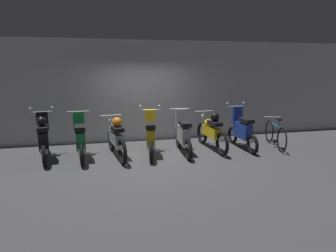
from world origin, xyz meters
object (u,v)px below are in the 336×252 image
object	(u,v)px
motorbike_slot_2	(116,137)
motorbike_slot_5	(211,131)
motorbike_slot_1	(80,139)
motorbike_slot_0	(43,138)
motorbike_slot_6	(242,130)
motorbike_slot_3	(151,136)
bicycle	(275,135)
motorbike_slot_4	(183,134)

from	to	relation	value
motorbike_slot_2	motorbike_slot_5	bearing A→B (deg)	3.05
motorbike_slot_1	motorbike_slot_5	world-z (taller)	motorbike_slot_1
motorbike_slot_0	motorbike_slot_6	bearing A→B (deg)	-1.22
motorbike_slot_3	motorbike_slot_6	xyz separation A→B (m)	(2.66, 0.09, 0.00)
motorbike_slot_0	motorbike_slot_5	xyz separation A→B (m)	(4.44, -0.03, -0.04)
motorbike_slot_0	motorbike_slot_3	size ratio (longest dim) A/B	1.00
motorbike_slot_2	bicycle	xyz separation A→B (m)	(4.59, -0.03, -0.16)
motorbike_slot_1	motorbike_slot_2	bearing A→B (deg)	-2.71
motorbike_slot_2	motorbike_slot_3	bearing A→B (deg)	-1.97
motorbike_slot_3	motorbike_slot_6	world-z (taller)	same
motorbike_slot_4	motorbike_slot_6	world-z (taller)	motorbike_slot_6
motorbike_slot_1	bicycle	size ratio (longest dim) A/B	0.99
motorbike_slot_6	motorbike_slot_1	bearing A→B (deg)	-179.82
motorbike_slot_4	motorbike_slot_6	size ratio (longest dim) A/B	1.00
motorbike_slot_2	bicycle	bearing A→B (deg)	-0.43
motorbike_slot_3	bicycle	size ratio (longest dim) A/B	0.99
bicycle	motorbike_slot_4	bearing A→B (deg)	-179.70
motorbike_slot_0	motorbike_slot_1	xyz separation A→B (m)	(0.89, -0.13, -0.04)
motorbike_slot_0	motorbike_slot_6	world-z (taller)	same
motorbike_slot_5	motorbike_slot_0	bearing A→B (deg)	179.65
motorbike_slot_6	bicycle	bearing A→B (deg)	-4.98
motorbike_slot_4	bicycle	size ratio (longest dim) A/B	1.00
motorbike_slot_4	bicycle	bearing A→B (deg)	0.30
motorbike_slot_0	motorbike_slot_5	bearing A→B (deg)	-0.35
motorbike_slot_1	motorbike_slot_2	size ratio (longest dim) A/B	0.87
motorbike_slot_4	motorbike_slot_3	bearing A→B (deg)	178.82
motorbike_slot_1	motorbike_slot_2	xyz separation A→B (m)	(0.89, -0.04, 0.00)
motorbike_slot_3	motorbike_slot_0	bearing A→B (deg)	175.72
motorbike_slot_1	motorbike_slot_5	size ratio (longest dim) A/B	0.86
motorbike_slot_0	motorbike_slot_3	bearing A→B (deg)	-4.28
motorbike_slot_3	motorbike_slot_6	distance (m)	2.66
motorbike_slot_0	motorbike_slot_1	size ratio (longest dim) A/B	0.99
motorbike_slot_2	motorbike_slot_3	world-z (taller)	motorbike_slot_3
motorbike_slot_2	motorbike_slot_0	bearing A→B (deg)	174.56
motorbike_slot_0	motorbike_slot_6	distance (m)	5.33
motorbike_slot_2	motorbike_slot_6	size ratio (longest dim) A/B	1.15
motorbike_slot_0	motorbike_slot_4	size ratio (longest dim) A/B	0.99
motorbike_slot_1	motorbike_slot_6	xyz separation A→B (m)	(4.44, 0.01, 0.00)
motorbike_slot_0	motorbike_slot_5	size ratio (longest dim) A/B	0.86
motorbike_slot_5	motorbike_slot_6	size ratio (longest dim) A/B	1.16
motorbike_slot_1	motorbike_slot_6	bearing A→B (deg)	0.18
motorbike_slot_0	motorbike_slot_4	bearing A→B (deg)	-3.51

